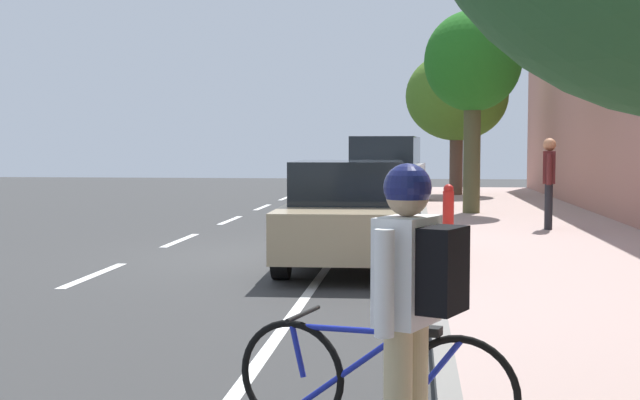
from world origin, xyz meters
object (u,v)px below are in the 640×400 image
at_px(parked_sedan_tan_second, 349,214).
at_px(bicycle_at_curb, 373,381).
at_px(street_tree_corner, 457,97).
at_px(street_tree_far_end, 473,64).
at_px(fire_hydrant, 448,205).
at_px(cyclist_with_backpack, 412,288).
at_px(parked_suv_white_mid, 386,172).
at_px(pedestrian_on_phone, 549,178).

distance_m(parked_sedan_tan_second, bicycle_at_curb, 7.37).
bearing_deg(street_tree_corner, bicycle_at_curb, -93.94).
xyz_separation_m(street_tree_far_end, fire_hydrant, (-0.68, -3.54, -3.08)).
relative_size(cyclist_with_backpack, fire_hydrant, 1.96).
relative_size(parked_sedan_tan_second, fire_hydrant, 5.29).
xyz_separation_m(parked_sedan_tan_second, parked_suv_white_mid, (0.17, 11.07, 0.27)).
height_order(parked_sedan_tan_second, fire_hydrant, parked_sedan_tan_second).
distance_m(parked_sedan_tan_second, fire_hydrant, 4.76).
bearing_deg(pedestrian_on_phone, bicycle_at_curb, -103.53).
height_order(parked_suv_white_mid, street_tree_corner, street_tree_corner).
bearing_deg(parked_sedan_tan_second, pedestrian_on_phone, 50.24).
bearing_deg(parked_sedan_tan_second, cyclist_with_backpack, -83.11).
height_order(pedestrian_on_phone, fire_hydrant, pedestrian_on_phone).
xyz_separation_m(cyclist_with_backpack, fire_hydrant, (0.67, 12.26, -0.42)).
bearing_deg(parked_suv_white_mid, fire_hydrant, -77.71).
distance_m(bicycle_at_curb, cyclist_with_backpack, 0.81).
height_order(parked_sedan_tan_second, street_tree_corner, street_tree_corner).
bearing_deg(fire_hydrant, cyclist_with_backpack, -93.13).
relative_size(parked_sedan_tan_second, pedestrian_on_phone, 2.56).
bearing_deg(pedestrian_on_phone, fire_hydrant, 171.54).
xyz_separation_m(parked_sedan_tan_second, street_tree_corner, (2.29, 15.53, 2.58)).
bearing_deg(parked_suv_white_mid, street_tree_corner, 64.62).
relative_size(cyclist_with_backpack, pedestrian_on_phone, 0.95).
relative_size(parked_sedan_tan_second, parked_suv_white_mid, 0.92).
bearing_deg(parked_suv_white_mid, street_tree_far_end, -55.37).
bearing_deg(parked_suv_white_mid, cyclist_with_backpack, -87.67).
bearing_deg(street_tree_far_end, street_tree_corner, 90.00).
bearing_deg(bicycle_at_curb, street_tree_far_end, 84.14).
bearing_deg(street_tree_corner, cyclist_with_backpack, -93.31).
relative_size(parked_suv_white_mid, pedestrian_on_phone, 2.77).
height_order(street_tree_far_end, pedestrian_on_phone, street_tree_far_end).
xyz_separation_m(bicycle_at_curb, street_tree_corner, (1.57, 22.86, 2.96)).
distance_m(bicycle_at_curb, street_tree_corner, 23.10).
bearing_deg(pedestrian_on_phone, cyclist_with_backpack, -102.01).
bearing_deg(pedestrian_on_phone, street_tree_corner, 96.04).
distance_m(parked_suv_white_mid, fire_hydrant, 6.77).
height_order(cyclist_with_backpack, fire_hydrant, cyclist_with_backpack).
distance_m(parked_suv_white_mid, street_tree_corner, 5.45).
relative_size(street_tree_corner, fire_hydrant, 5.54).
bearing_deg(parked_sedan_tan_second, parked_suv_white_mid, 89.10).
relative_size(parked_sedan_tan_second, street_tree_far_end, 0.93).
height_order(street_tree_far_end, street_tree_corner, street_tree_far_end).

